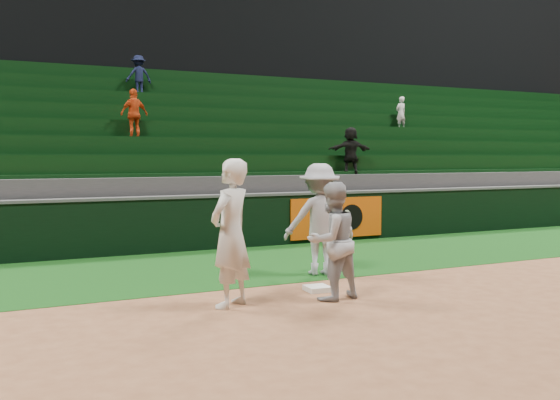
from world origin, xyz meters
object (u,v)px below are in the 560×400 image
object	(u,v)px
baserunner	(332,241)
first_base	(317,288)
first_baseman	(231,233)
base_coach	(320,219)

from	to	relation	value
baserunner	first_base	bearing A→B (deg)	-107.92
first_base	first_baseman	size ratio (longest dim) A/B	0.17
first_baseman	base_coach	bearing A→B (deg)	178.48
first_baseman	baserunner	world-z (taller)	first_baseman
first_baseman	base_coach	world-z (taller)	first_baseman
first_baseman	baserunner	size ratio (longest dim) A/B	1.20
baserunner	base_coach	world-z (taller)	base_coach
first_baseman	baserunner	bearing A→B (deg)	135.89
first_base	baserunner	bearing A→B (deg)	-98.21
first_baseman	base_coach	xyz separation A→B (m)	(2.29, 1.54, -0.04)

